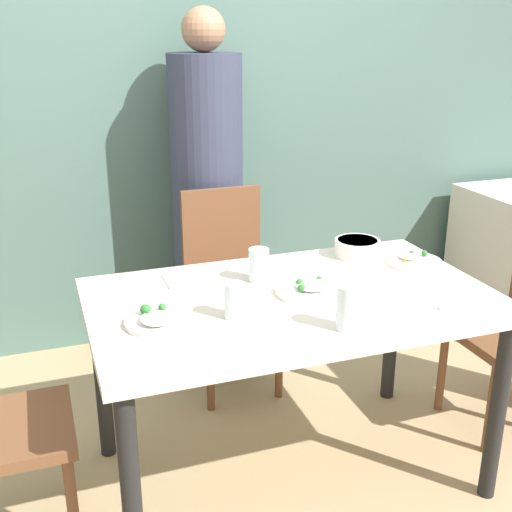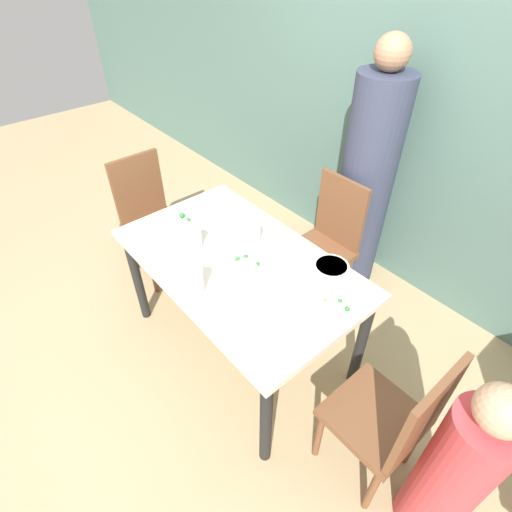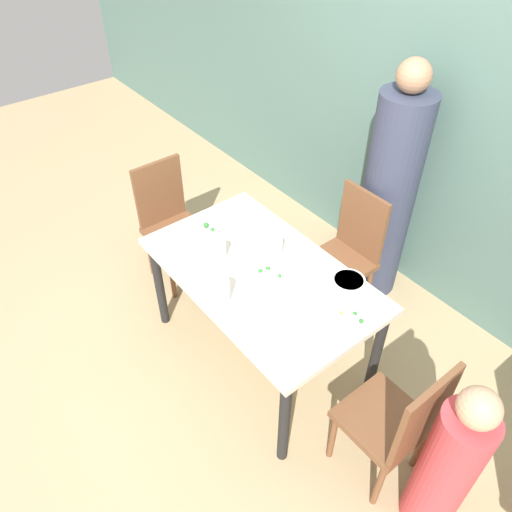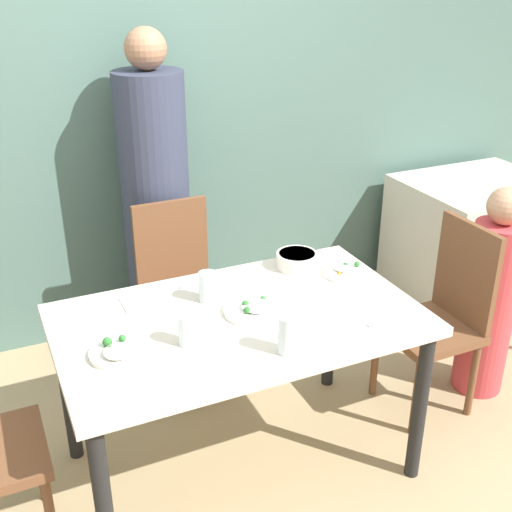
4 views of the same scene
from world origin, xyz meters
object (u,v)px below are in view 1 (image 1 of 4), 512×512
Objects in this scene: chair_adult_spot at (229,285)px; plate_rice_adult at (158,320)px; bowl_curry at (357,247)px; person_adult at (208,204)px; glass_water_tall at (234,301)px.

chair_adult_spot reaches higher than plate_rice_adult.
bowl_curry is at bearing 22.35° from plate_rice_adult.
chair_adult_spot is 4.32× the size of plate_rice_adult.
person_adult reaches higher than chair_adult_spot.
person_adult is at bearing 90.00° from chair_adult_spot.
glass_water_tall is (0.25, -0.03, 0.04)m from plate_rice_adult.
chair_adult_spot is 0.69m from bowl_curry.
person_adult is at bearing 67.48° from plate_rice_adult.
bowl_curry reaches higher than plate_rice_adult.
glass_water_tall is (-0.66, -0.40, 0.02)m from bowl_curry.
person_adult is 14.48× the size of glass_water_tall.
plate_rice_adult is (-0.49, -0.84, 0.27)m from chair_adult_spot.
person_adult is 9.35× the size of bowl_curry.
person_adult is 1.24m from glass_water_tall.
chair_adult_spot is at bearing 59.70° from plate_rice_adult.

